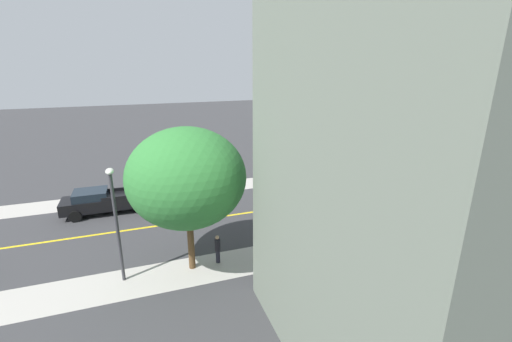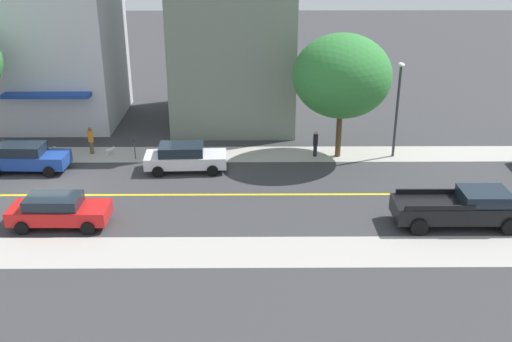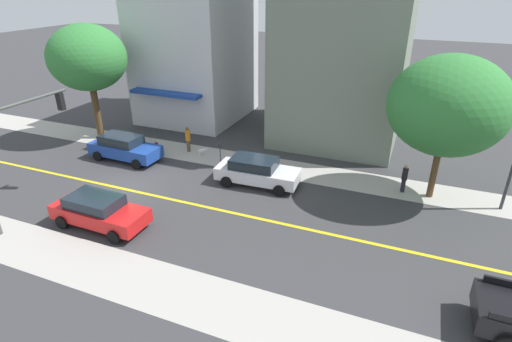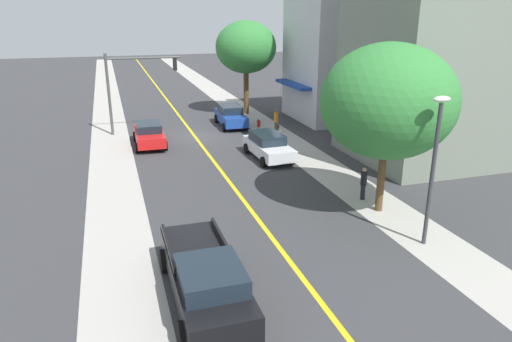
{
  "view_description": "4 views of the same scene",
  "coord_description": "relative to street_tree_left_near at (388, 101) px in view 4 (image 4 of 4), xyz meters",
  "views": [
    {
      "loc": [
        -21.54,
        17.82,
        10.4
      ],
      "look_at": [
        1.87,
        9.7,
        2.45
      ],
      "focal_mm": 24.2,
      "sensor_mm": 36.0,
      "label": 1
    },
    {
      "loc": [
        28.41,
        10.58,
        13.32
      ],
      "look_at": [
        2.56,
        10.76,
        2.43
      ],
      "focal_mm": 41.72,
      "sensor_mm": 36.0,
      "label": 2
    },
    {
      "loc": [
        15.54,
        14.36,
        10.61
      ],
      "look_at": [
        -1.33,
        7.48,
        1.86
      ],
      "focal_mm": 28.33,
      "sensor_mm": 36.0,
      "label": 3
    },
    {
      "loc": [
        5.7,
        32.93,
        8.59
      ],
      "look_at": [
        -0.59,
        12.98,
        1.48
      ],
      "focal_mm": 32.88,
      "sensor_mm": 36.0,
      "label": 4
    }
  ],
  "objects": [
    {
      "name": "pedestrian_black_shirt",
      "position": [
        0.03,
        -1.39,
        -4.14
      ],
      "size": [
        0.3,
        0.3,
        1.61
      ],
      "rotation": [
        0.0,
        0.0,
        2.43
      ],
      "color": "black",
      "rests_on": "ground"
    },
    {
      "name": "street_tree_right_corner",
      "position": [
        -0.31,
        -22.46,
        0.72
      ],
      "size": [
        5.18,
        5.18,
        7.95
      ],
      "color": "brown",
      "rests_on": "ground"
    },
    {
      "name": "fire_hydrant",
      "position": [
        0.21,
        -17.23,
        -4.63
      ],
      "size": [
        0.44,
        0.24,
        0.75
      ],
      "color": "red",
      "rests_on": "ground"
    },
    {
      "name": "road_centerline_stripe",
      "position": [
        5.56,
        -15.82,
        -5.0
      ],
      "size": [
        0.2,
        126.0,
        0.0
      ],
      "primitive_type": "cube",
      "color": "yellow",
      "rests_on": "ground"
    },
    {
      "name": "brick_apartment_block",
      "position": [
        -7.75,
        -18.43,
        0.31
      ],
      "size": [
        9.53,
        7.68,
        10.6
      ],
      "rotation": [
        0.0,
        0.0,
        -1.57
      ],
      "color": "silver",
      "rests_on": "ground"
    },
    {
      "name": "sidewalk_right",
      "position": [
        11.45,
        -15.82,
        -5.0
      ],
      "size": [
        2.63,
        126.0,
        0.01
      ],
      "primitive_type": "cube",
      "color": "#ADA8A0",
      "rests_on": "ground"
    },
    {
      "name": "ground_plane",
      "position": [
        5.56,
        -15.82,
        -5.0
      ],
      "size": [
        140.0,
        140.0,
        0.0
      ],
      "primitive_type": "plane",
      "color": "#38383A"
    },
    {
      "name": "sidewalk_left",
      "position": [
        -0.33,
        -15.82,
        -5.0
      ],
      "size": [
        2.63,
        126.0,
        0.01
      ],
      "primitive_type": "cube",
      "color": "#ADA8A0",
      "rests_on": "ground"
    },
    {
      "name": "parking_meter",
      "position": [
        0.39,
        -12.34,
        -4.14
      ],
      "size": [
        0.12,
        0.18,
        1.31
      ],
      "color": "#4C4C51",
      "rests_on": "ground"
    },
    {
      "name": "white_sedan_left_curb",
      "position": [
        2.2,
        -9.13,
        -4.19
      ],
      "size": [
        2.19,
        4.72,
        1.56
      ],
      "rotation": [
        0.0,
        0.0,
        1.61
      ],
      "color": "silver",
      "rests_on": "ground"
    },
    {
      "name": "traffic_light_mast",
      "position": [
        9.52,
        -18.15,
        -1.02
      ],
      "size": [
        5.34,
        0.32,
        5.84
      ],
      "rotation": [
        0.0,
        0.0,
        3.14
      ],
      "color": "#474C47",
      "rests_on": "ground"
    },
    {
      "name": "street_tree_left_near",
      "position": [
        0.0,
        0.0,
        0.0
      ],
      "size": [
        5.77,
        5.77,
        7.46
      ],
      "color": "brown",
      "rests_on": "ground"
    },
    {
      "name": "blue_sedan_left_curb",
      "position": [
        2.22,
        -18.24,
        -4.16
      ],
      "size": [
        2.11,
        4.72,
        1.63
      ],
      "rotation": [
        0.0,
        0.0,
        1.54
      ],
      "color": "#1E429E",
      "rests_on": "ground"
    },
    {
      "name": "street_lamp",
      "position": [
        0.05,
        3.39,
        -1.37
      ],
      "size": [
        0.7,
        0.36,
        5.79
      ],
      "color": "#38383D",
      "rests_on": "ground"
    },
    {
      "name": "tan_rowhouse",
      "position": [
        -7.76,
        -6.52,
        2.81
      ],
      "size": [
        10.13,
        8.51,
        15.6
      ],
      "rotation": [
        0.0,
        0.0,
        -1.57
      ],
      "color": "gray",
      "rests_on": "ground"
    },
    {
      "name": "red_sedan_right_curb",
      "position": [
        8.91,
        -14.37,
        -4.21
      ],
      "size": [
        2.06,
        4.63,
        1.51
      ],
      "rotation": [
        0.0,
        0.0,
        1.56
      ],
      "color": "red",
      "rests_on": "ground"
    },
    {
      "name": "small_dog",
      "position": [
        -0.3,
        -14.01,
        -4.68
      ],
      "size": [
        0.55,
        0.58,
        0.49
      ],
      "rotation": [
        0.0,
        0.0,
        2.31
      ],
      "color": "silver",
      "rests_on": "ground"
    },
    {
      "name": "black_pickup_truck",
      "position": [
        8.98,
        4.66,
        -4.1
      ],
      "size": [
        2.25,
        6.15,
        1.76
      ],
      "rotation": [
        0.0,
        0.0,
        1.57
      ],
      "color": "black",
      "rests_on": "ground"
    },
    {
      "name": "pedestrian_orange_shirt",
      "position": [
        -0.49,
        -15.17,
        -4.08
      ],
      "size": [
        0.33,
        0.33,
        1.73
      ],
      "rotation": [
        0.0,
        0.0,
        2.47
      ],
      "color": "brown",
      "rests_on": "ground"
    }
  ]
}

